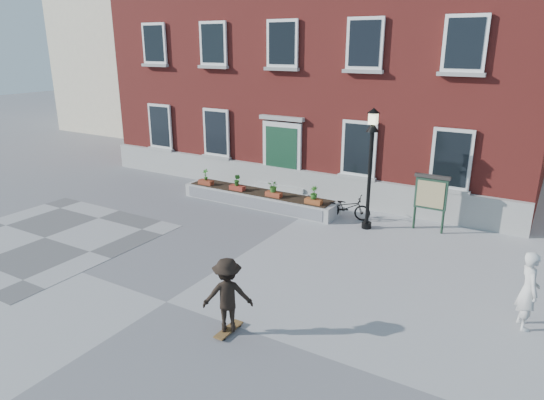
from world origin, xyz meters
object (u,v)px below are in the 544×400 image
Objects in this scene: lamp_post at (371,152)px; notice_board at (431,194)px; bicycle at (347,207)px; bystander at (528,290)px; skateboarder at (228,295)px.

lamp_post is 2.33m from notice_board.
bicycle is at bearing -173.91° from notice_board.
bystander is (5.86, -4.33, 0.44)m from bicycle.
skateboarder is (-0.33, -7.26, -1.66)m from lamp_post.
bystander is at bearing 32.96° from skateboarder.
bicycle is 7.79m from skateboarder.
bicycle is 7.30m from bystander.
bicycle is 2.35m from lamp_post.
skateboarder is at bearing 100.94° from bystander.
lamp_post is 2.33× the size of skateboarder.
bicycle is 0.41× the size of lamp_post.
notice_board reaches higher than bicycle.
bystander is 0.93× the size of notice_board.
notice_board reaches higher than skateboarder.
bystander is at bearing -137.31° from bicycle.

